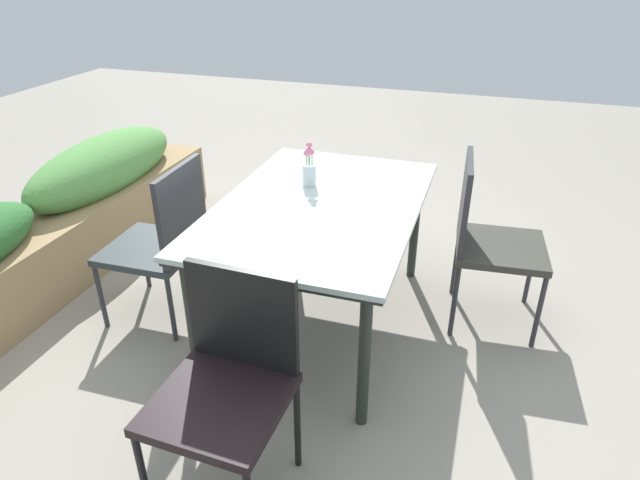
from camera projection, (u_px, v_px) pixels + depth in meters
ground_plane at (306, 326)px, 3.19m from camera, size 12.00×12.00×0.00m
dining_table at (320, 214)px, 2.90m from camera, size 1.52×1.02×0.76m
chair_end_left at (228, 376)px, 2.04m from camera, size 0.49×0.49×0.92m
chair_near_right at (487, 234)px, 3.02m from camera, size 0.52×0.52×0.97m
chair_far_side at (164, 237)px, 3.05m from camera, size 0.50×0.50×0.94m
flower_vase at (309, 170)px, 3.03m from camera, size 0.08×0.08×0.25m
planter_box at (37, 235)px, 3.42m from camera, size 3.23×0.56×0.76m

